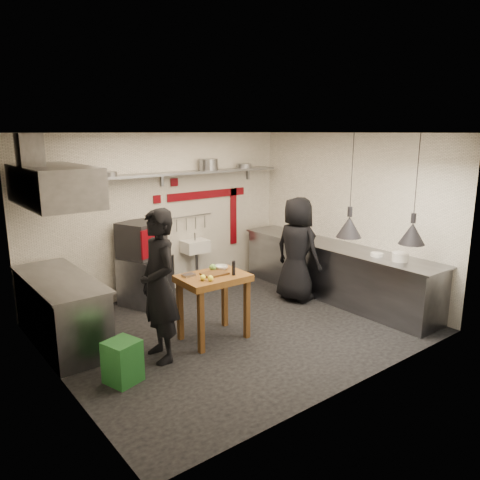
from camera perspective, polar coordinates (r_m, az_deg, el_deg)
floor at (r=7.00m, az=-0.56°, el=-10.64°), size 5.00×5.00×0.00m
ceiling at (r=6.41m, az=-0.62°, el=12.94°), size 5.00×5.00×0.00m
wall_back at (r=8.30m, az=-9.46°, el=3.08°), size 5.00×0.04×2.80m
wall_front at (r=5.11m, az=13.92°, el=-3.41°), size 5.00×0.04×2.80m
wall_left at (r=5.46m, az=-21.91°, el=-2.92°), size 0.04×4.20×2.80m
wall_right at (r=8.30m, az=13.27°, el=2.90°), size 0.04×4.20×2.80m
red_band_horiz at (r=8.73m, az=-3.97°, el=5.57°), size 1.70×0.02×0.14m
red_band_vert at (r=9.15m, az=-0.81°, el=2.91°), size 0.14×0.02×1.10m
red_tile_a at (r=8.33m, az=-8.02°, el=6.99°), size 0.14×0.02×0.14m
red_tile_b at (r=8.19m, az=-10.08°, el=4.91°), size 0.14×0.02×0.14m
back_shelf at (r=8.05m, az=-9.03°, el=7.96°), size 4.60×0.34×0.04m
shelf_bracket_left at (r=7.47m, az=-22.46°, el=5.98°), size 0.04×0.06×0.24m
shelf_bracket_mid at (r=8.19m, az=-9.52°, el=7.33°), size 0.04×0.06×0.24m
shelf_bracket_right at (r=9.24m, az=0.96°, el=8.15°), size 0.04×0.06×0.24m
pan_far_left at (r=7.47m, az=-18.51°, el=7.57°), size 0.40×0.40×0.09m
pan_mid_left at (r=7.61m, az=-15.70°, el=7.77°), size 0.29×0.29×0.07m
stock_pot at (r=8.50m, az=-3.86°, el=9.17°), size 0.43×0.43×0.20m
pan_right at (r=8.99m, az=0.53°, el=9.03°), size 0.38×0.38×0.08m
oven_stand at (r=7.98m, az=-11.42°, el=-4.80°), size 0.91×0.87×0.80m
combi_oven at (r=7.84m, az=-11.93°, el=0.08°), size 0.81×0.79×0.58m
oven_door at (r=7.59m, az=-10.70°, el=-0.30°), size 0.46×0.21×0.46m
oven_glass at (r=7.56m, az=-10.88°, el=-0.36°), size 0.37×0.16×0.34m
hand_sink at (r=8.55m, az=-5.49°, el=-0.76°), size 0.46×0.34×0.22m
sink_tap at (r=8.50m, az=-5.52°, el=0.42°), size 0.03×0.03×0.14m
sink_drain at (r=8.63m, az=-5.28°, el=-3.65°), size 0.06×0.06×0.66m
utensil_rail at (r=8.55m, az=-6.08°, el=2.93°), size 0.90×0.02×0.02m
counter_right at (r=8.25m, az=11.39°, el=-3.85°), size 0.70×3.80×0.90m
counter_right_top at (r=8.13m, az=11.54°, el=-0.71°), size 0.76×3.90×0.03m
plate_stack at (r=7.35m, az=18.94°, el=-1.97°), size 0.29×0.29×0.13m
small_bowl_right at (r=7.56m, az=16.34°, el=-1.71°), size 0.23×0.23×0.05m
counter_left at (r=6.81m, az=-20.94°, el=-8.17°), size 0.70×1.90×0.90m
counter_left_top at (r=6.66m, az=-21.26°, el=-4.43°), size 0.76×2.00×0.03m
extractor_hood at (r=6.43m, az=-21.74°, el=6.21°), size 0.78×1.60×0.50m
hood_duct at (r=6.33m, az=-24.24°, el=9.54°), size 0.28×0.28×0.50m
green_bin at (r=5.69m, az=-14.13°, el=-14.17°), size 0.43×0.43×0.50m
prep_table at (r=6.51m, az=-3.24°, el=-8.17°), size 0.94×0.67×0.92m
cutting_board at (r=6.38m, az=-3.11°, el=-4.11°), size 0.35×0.25×0.02m
pepper_mill at (r=6.32m, az=-0.78°, el=-3.44°), size 0.06×0.06×0.20m
lemon_a at (r=6.13m, az=-4.55°, el=-4.58°), size 0.10×0.10×0.08m
lemon_b at (r=6.10m, az=-3.62°, el=-4.67°), size 0.09×0.09×0.08m
veg_ball at (r=6.53m, az=-3.33°, el=-3.37°), size 0.12×0.12×0.10m
steel_tray at (r=6.33m, az=-6.28°, el=-4.28°), size 0.17×0.12×0.03m
bowl at (r=6.59m, az=-2.28°, el=-3.39°), size 0.23×0.23×0.06m
heat_lamp_near at (r=6.72m, az=13.41°, el=6.38°), size 0.47×0.47×1.45m
heat_lamp_far at (r=6.98m, az=20.65°, el=5.73°), size 0.38×0.38×1.55m
chef_left at (r=5.87m, az=-9.86°, el=-5.54°), size 0.53×0.75×1.93m
chef_right at (r=7.91m, az=6.98°, el=-1.14°), size 0.67×0.93×1.77m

